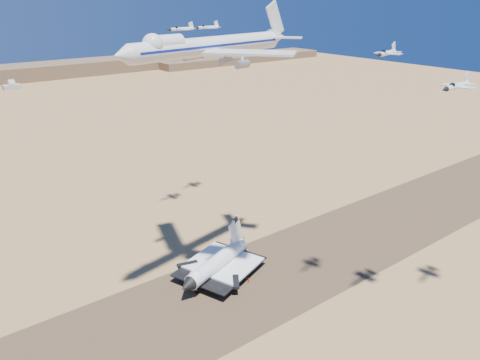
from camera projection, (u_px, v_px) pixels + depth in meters
ground at (220, 297)px, 169.21m from camera, size 1200.00×1200.00×0.00m
runway at (220, 297)px, 169.20m from camera, size 600.00×50.00×0.06m
ridgeline at (22, 75)px, 592.47m from camera, size 960.00×90.00×18.00m
shuttle at (217, 264)px, 179.86m from camera, size 41.30×33.82×20.09m
carrier_747 at (206, 46)px, 143.07m from camera, size 72.86×55.28×18.09m
crew_a at (238, 278)px, 178.88m from camera, size 0.58×0.71×1.68m
crew_b at (246, 278)px, 179.14m from camera, size 0.94×0.95×1.74m
crew_c at (249, 280)px, 177.59m from camera, size 1.14×1.19×1.86m
chase_jet_a at (387, 53)px, 131.93m from camera, size 13.51×7.82×3.43m
chase_jet_b at (456, 86)px, 128.35m from camera, size 16.35×8.93×4.08m
chase_jet_e at (181, 29)px, 193.97m from camera, size 14.13×7.67×3.52m
chase_jet_f at (207, 27)px, 210.18m from camera, size 13.96×7.51×3.48m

